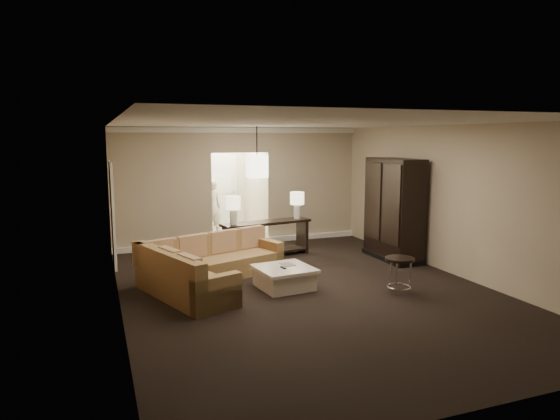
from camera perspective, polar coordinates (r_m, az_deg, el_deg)
name	(u,v)px	position (r m, az deg, el deg)	size (l,w,h in m)	color
ground	(307,290)	(8.56, 3.07, -9.16)	(8.00, 8.00, 0.00)	black
wall_back	(241,186)	(12.00, -4.54, 2.72)	(6.00, 0.04, 2.80)	#B9A78C
wall_front	(484,268)	(4.92, 22.24, -6.12)	(6.00, 0.04, 2.80)	#B9A78C
wall_left	(117,219)	(7.58, -18.14, -0.99)	(0.04, 8.00, 2.80)	#B9A78C
wall_right	(455,201)	(9.83, 19.38, 1.02)	(0.04, 8.00, 2.80)	#B9A78C
ceiling	(308,123)	(8.17, 3.22, 9.92)	(6.00, 8.00, 0.02)	white
crown_molding	(240,130)	(11.89, -4.54, 9.09)	(6.00, 0.10, 0.12)	white
baseboard	(242,241)	(12.15, -4.40, -3.60)	(6.00, 0.10, 0.12)	white
side_door	(113,215)	(10.40, -18.56, -0.51)	(0.05, 0.90, 2.10)	white
foyer	(227,185)	(13.29, -6.13, 2.82)	(1.44, 2.02, 2.80)	white
sectional_sofa	(207,267)	(8.86, -8.34, -6.47)	(2.83, 2.83, 0.81)	brown
coffee_table	(284,277)	(8.63, 0.49, -7.69)	(1.01, 1.01, 0.38)	white
console_table	(266,236)	(10.78, -1.56, -2.95)	(2.05, 0.77, 0.77)	black
armoire	(393,211)	(10.75, 12.84, -0.15)	(0.63, 1.48, 2.13)	black
drink_table	(399,268)	(8.52, 13.49, -6.45)	(0.48, 0.48, 0.60)	black
table_lamp_left	(233,206)	(10.32, -5.37, 0.50)	(0.31, 0.31, 0.59)	silver
table_lamp_right	(297,201)	(11.04, 1.97, 1.05)	(0.31, 0.31, 0.59)	silver
pendant_light	(257,166)	(10.71, -2.65, 5.02)	(0.38, 0.38, 1.09)	black
person	(212,205)	(13.08, -7.82, 0.60)	(0.60, 0.40, 1.65)	beige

